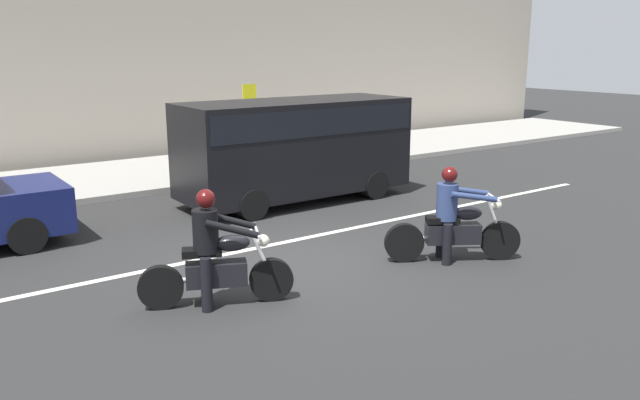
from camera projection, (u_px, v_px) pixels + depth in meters
The scene contains 8 objects.
ground_plane at pixel (291, 261), 10.33m from camera, with size 80.00×80.00×0.00m, color #272727.
sidewalk_slab at pixel (127, 176), 16.66m from camera, with size 40.00×4.40×0.14m, color #99968E.
lane_marking_stripe at pixel (259, 247), 11.00m from camera, with size 18.00×0.14×0.01m, color silver.
motorcycle_with_rider_denim_blue at pixel (453, 223), 10.20m from camera, with size 1.97×1.25×1.56m.
motorcycle_with_rider_black_leather at pixel (215, 258), 8.43m from camera, with size 1.94×1.03×1.61m.
parked_van_black at pixel (295, 143), 14.01m from camera, with size 5.16×1.96×2.26m.
street_sign_post at pixel (249, 113), 18.45m from camera, with size 0.44×0.08×2.23m.
pedestrian_bystander at pixel (304, 124), 19.07m from camera, with size 0.34×0.34×1.69m.
Camera 1 is at (-5.29, -8.27, 3.41)m, focal length 35.57 mm.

